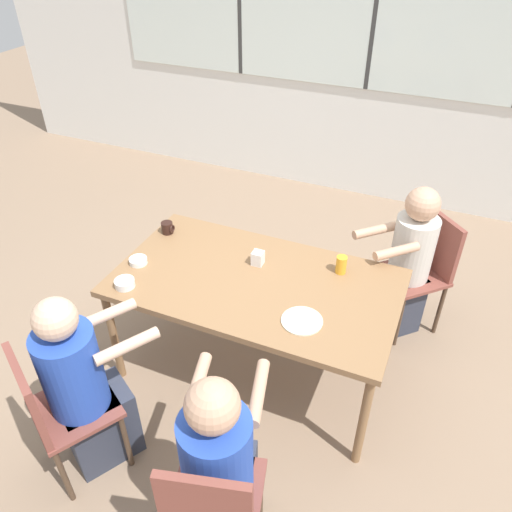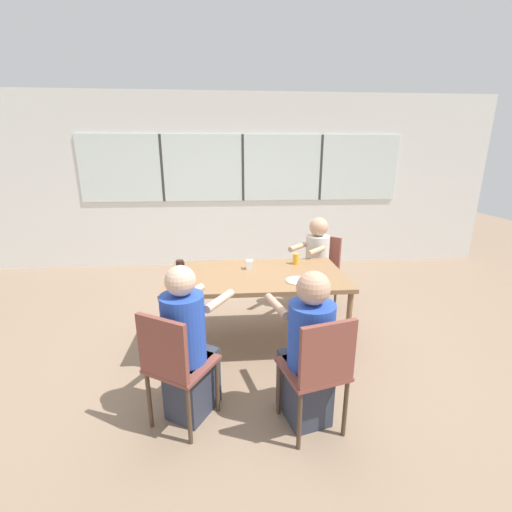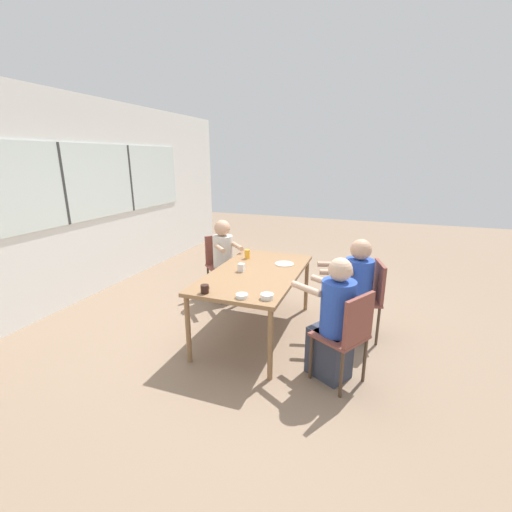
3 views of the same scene
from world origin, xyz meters
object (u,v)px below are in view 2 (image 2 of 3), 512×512
Objects in this scene: chair_for_man_teal_shirt at (319,366)px; bowl_white_shallow at (176,279)px; chair_for_man_blue_shirt at (322,265)px; coffee_mug at (180,264)px; person_man_blue_shirt at (315,268)px; bowl_cereal at (179,287)px; person_man_teal_shirt at (307,355)px; person_woman_green_shirt at (188,349)px; chair_for_woman_green_shirt at (173,361)px; milk_carton_small at (249,265)px; juice_glass at (296,259)px.

bowl_white_shallow is (-1.06, 1.09, 0.23)m from chair_for_man_teal_shirt.
chair_for_man_blue_shirt reaches higher than coffee_mug.
chair_for_man_blue_shirt is 0.16m from person_man_blue_shirt.
coffee_mug reaches higher than bowl_white_shallow.
bowl_white_shallow is at bearing 104.17° from bowl_cereal.
chair_for_man_blue_shirt is at bearing 37.76° from bowl_cereal.
person_man_blue_shirt is 1.89m from person_man_teal_shirt.
chair_for_woman_green_shirt is at bearing -90.00° from person_woman_green_shirt.
milk_carton_small is (0.59, 1.23, 0.26)m from chair_for_woman_green_shirt.
person_woman_green_shirt reaches higher than coffee_mug.
chair_for_man_teal_shirt is at bearing 13.15° from person_woman_green_shirt.
chair_for_man_teal_shirt is at bearing -40.84° from bowl_cereal.
chair_for_man_teal_shirt reaches higher than coffee_mug.
milk_carton_small is at bearing 81.81° from person_man_blue_shirt.
coffee_mug is at bearing 91.62° from bowl_white_shallow.
person_woman_green_shirt is 12.89× the size of milk_carton_small.
chair_for_woman_green_shirt reaches higher than bowl_cereal.
person_man_teal_shirt reaches higher than milk_carton_small.
chair_for_man_blue_shirt is 0.80m from juice_glass.
person_man_blue_shirt is (1.34, 1.70, 0.00)m from person_woman_green_shirt.
chair_for_woman_green_shirt is 0.78× the size of person_man_teal_shirt.
person_man_blue_shirt reaches higher than bowl_cereal.
bowl_white_shallow is (-0.18, 0.81, 0.24)m from person_woman_green_shirt.
chair_for_man_blue_shirt is 7.80× the size of juice_glass.
person_man_teal_shirt is 9.74× the size of bowl_cereal.
juice_glass is 1.25m from bowl_white_shallow.
person_woman_green_shirt is at bearing 90.00° from chair_for_woman_green_shirt.
juice_glass is 0.97× the size of bowl_cereal.
chair_for_woman_green_shirt is 2.33m from person_man_blue_shirt.
chair_for_man_teal_shirt reaches higher than bowl_white_shallow.
person_man_teal_shirt is at bearing 120.08° from person_man_blue_shirt.
chair_for_woman_green_shirt is 0.98m from bowl_white_shallow.
person_man_blue_shirt is 9.77× the size of bowl_cereal.
chair_for_man_blue_shirt is at bearing 37.17° from milk_carton_small.
chair_for_man_teal_shirt is 0.78× the size of person_man_teal_shirt.
person_woman_green_shirt reaches higher than juice_glass.
chair_for_man_teal_shirt is 1.34m from bowl_cereal.
bowl_cereal is (-1.59, -1.23, 0.24)m from chair_for_man_blue_shirt.
person_woman_green_shirt is 1.23m from milk_carton_small.
bowl_white_shallow is at bearing 77.27° from chair_for_man_blue_shirt.
chair_for_man_teal_shirt is 10.58× the size of coffee_mug.
coffee_mug is at bearing 130.06° from person_woman_green_shirt.
chair_for_man_teal_shirt is 0.17m from person_man_teal_shirt.
person_woman_green_shirt reaches higher than chair_for_man_teal_shirt.
person_man_blue_shirt is 13.68× the size of coffee_mug.
milk_carton_small is (-0.37, 1.37, 0.26)m from chair_for_man_teal_shirt.
bowl_cereal reaches higher than bowl_white_shallow.
person_man_blue_shirt is at bearing 83.03° from chair_for_woman_green_shirt.
milk_carton_small is (-0.50, -0.12, -0.01)m from juice_glass.
person_man_blue_shirt is (0.47, 1.98, -0.00)m from chair_for_man_teal_shirt.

